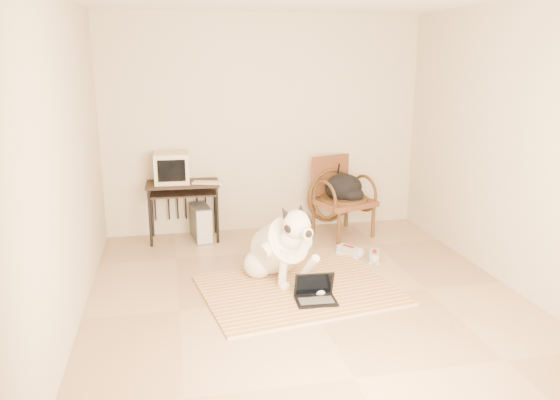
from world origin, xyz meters
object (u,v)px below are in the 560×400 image
object	(u,v)px
laptop	(315,294)
crt_monitor	(172,168)
pc_tower	(201,223)
backpack	(345,189)
dog	(280,248)
computer_desk	(183,191)
rattan_chair	(341,196)

from	to	relation	value
laptop	crt_monitor	bearing A→B (deg)	120.26
pc_tower	backpack	size ratio (longest dim) A/B	1.04
dog	crt_monitor	xyz separation A→B (m)	(-1.00, 1.54, 0.55)
laptop	dog	bearing A→B (deg)	111.51
dog	crt_monitor	size ratio (longest dim) A/B	2.58
crt_monitor	backpack	distance (m)	2.12
computer_desk	pc_tower	bearing A→B (deg)	-7.01
dog	computer_desk	xyz separation A→B (m)	(-0.88, 1.49, 0.27)
rattan_chair	backpack	world-z (taller)	rattan_chair
backpack	rattan_chair	bearing A→B (deg)	106.96
dog	laptop	distance (m)	0.65
pc_tower	rattan_chair	distance (m)	1.76
crt_monitor	backpack	world-z (taller)	crt_monitor
laptop	rattan_chair	world-z (taller)	rattan_chair
laptop	backpack	bearing A→B (deg)	64.48
computer_desk	backpack	size ratio (longest dim) A/B	1.89
dog	backpack	bearing A→B (deg)	49.19
dog	pc_tower	bearing A→B (deg)	114.98
crt_monitor	pc_tower	bearing A→B (deg)	-11.97
laptop	computer_desk	size ratio (longest dim) A/B	0.43
computer_desk	pc_tower	size ratio (longest dim) A/B	1.82
crt_monitor	laptop	bearing A→B (deg)	-59.74
rattan_chair	laptop	bearing A→B (deg)	-113.83
rattan_chair	computer_desk	bearing A→B (deg)	175.29
crt_monitor	pc_tower	distance (m)	0.76
computer_desk	backpack	distance (m)	1.98
computer_desk	pc_tower	xyz separation A→B (m)	(0.20, -0.02, -0.40)
pc_tower	backpack	bearing A→B (deg)	-7.15
laptop	pc_tower	distance (m)	2.22
dog	computer_desk	bearing A→B (deg)	120.59
computer_desk	rattan_chair	distance (m)	1.95
pc_tower	rattan_chair	world-z (taller)	rattan_chair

